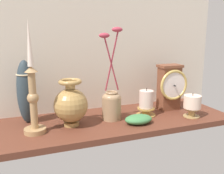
% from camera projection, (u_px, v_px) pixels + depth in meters
% --- Properties ---
extents(ground_plane, '(1.00, 0.36, 0.02)m').
position_uv_depth(ground_plane, '(115.00, 121.00, 1.11)').
color(ground_plane, brown).
extents(back_wall, '(1.20, 0.02, 0.65)m').
position_uv_depth(back_wall, '(100.00, 40.00, 1.21)').
color(back_wall, beige).
rests_on(back_wall, ground_plane).
extents(mantel_clock, '(0.14, 0.10, 0.21)m').
position_uv_depth(mantel_clock, '(170.00, 87.00, 1.22)').
color(mantel_clock, brown).
rests_on(mantel_clock, ground_plane).
extents(candlestick_tall_left, '(0.08, 0.08, 0.41)m').
position_uv_depth(candlestick_tall_left, '(33.00, 95.00, 0.93)').
color(candlestick_tall_left, '#AB8355').
rests_on(candlestick_tall_left, ground_plane).
extents(brass_vase_bulbous, '(0.13, 0.13, 0.19)m').
position_uv_depth(brass_vase_bulbous, '(71.00, 104.00, 1.02)').
color(brass_vase_bulbous, '#A78147').
rests_on(brass_vase_bulbous, ground_plane).
extents(brass_vase_jar, '(0.10, 0.08, 0.38)m').
position_uv_depth(brass_vase_jar, '(111.00, 101.00, 1.09)').
color(brass_vase_jar, '#9F7E5B').
rests_on(brass_vase_jar, ground_plane).
extents(pillar_candle_front, '(0.09, 0.09, 0.12)m').
position_uv_depth(pillar_candle_front, '(146.00, 103.00, 1.15)').
color(pillar_candle_front, '#B88C42').
rests_on(pillar_candle_front, ground_plane).
extents(pillar_candle_near_clock, '(0.07, 0.07, 0.11)m').
position_uv_depth(pillar_candle_near_clock, '(192.00, 104.00, 1.13)').
color(pillar_candle_near_clock, tan).
rests_on(pillar_candle_near_clock, ground_plane).
extents(tall_ceramic_vase, '(0.07, 0.07, 0.26)m').
position_uv_depth(tall_ceramic_vase, '(26.00, 92.00, 1.04)').
color(tall_ceramic_vase, '#2C3941').
rests_on(tall_ceramic_vase, ground_plane).
extents(ivy_sprig, '(0.11, 0.08, 0.04)m').
position_uv_depth(ivy_sprig, '(139.00, 119.00, 1.05)').
color(ivy_sprig, '#3F7D47').
rests_on(ivy_sprig, ground_plane).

